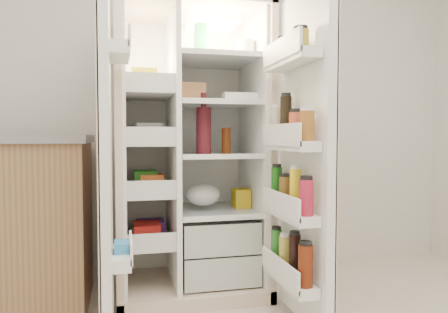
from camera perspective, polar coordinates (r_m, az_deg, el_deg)
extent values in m
cube|color=silver|center=(3.14, -3.31, 9.18)|extent=(4.00, 0.02, 2.70)
cube|color=beige|center=(3.03, -5.54, 0.88)|extent=(0.92, 0.04, 1.80)
cube|color=beige|center=(2.67, -13.93, 0.56)|extent=(0.04, 0.70, 1.80)
cube|color=beige|center=(2.81, 4.34, 0.74)|extent=(0.04, 0.70, 1.80)
cube|color=beige|center=(2.81, -4.63, 18.88)|extent=(0.92, 0.70, 0.04)
cube|color=beige|center=(2.87, -4.49, -16.79)|extent=(0.92, 0.70, 0.08)
cube|color=white|center=(3.00, -5.46, 1.24)|extent=(0.84, 0.02, 1.68)
cube|color=white|center=(2.67, -13.29, 1.00)|extent=(0.02, 0.62, 1.68)
cube|color=white|center=(2.80, 3.76, 1.14)|extent=(0.02, 0.62, 1.68)
cube|color=white|center=(2.69, -6.88, 1.06)|extent=(0.03, 0.62, 1.68)
cube|color=#B6BFB9|center=(2.83, -1.25, -13.95)|extent=(0.47, 0.52, 0.19)
cube|color=#B6BFB9|center=(2.78, -1.25, -10.00)|extent=(0.47, 0.52, 0.19)
cube|color=#FFD18C|center=(2.87, -1.59, 17.30)|extent=(0.30, 0.30, 0.02)
cube|color=silver|center=(2.75, -10.08, -10.92)|extent=(0.28, 0.58, 0.02)
cube|color=silver|center=(2.70, -10.13, -4.71)|extent=(0.28, 0.58, 0.02)
cube|color=silver|center=(2.67, -10.19, 1.67)|extent=(0.28, 0.58, 0.02)
cube|color=silver|center=(2.69, -10.24, 8.09)|extent=(0.28, 0.58, 0.02)
cube|color=silver|center=(2.77, -1.34, -7.19)|extent=(0.49, 0.58, 0.01)
cube|color=silver|center=(2.73, -1.35, 0.27)|extent=(0.49, 0.58, 0.01)
cube|color=silver|center=(2.74, -1.36, 6.97)|extent=(0.49, 0.58, 0.02)
cube|color=silver|center=(2.77, -1.36, 12.75)|extent=(0.49, 0.58, 0.02)
cube|color=red|center=(2.74, -10.09, -9.70)|extent=(0.16, 0.20, 0.10)
cube|color=#2E8B26|center=(2.69, -10.14, -3.23)|extent=(0.14, 0.18, 0.12)
cube|color=white|center=(2.67, -10.19, 2.64)|extent=(0.20, 0.22, 0.07)
cube|color=yellow|center=(2.69, -10.25, 9.78)|extent=(0.15, 0.16, 0.14)
cube|color=#562F8F|center=(2.74, -10.09, -9.81)|extent=(0.18, 0.20, 0.09)
cube|color=orange|center=(2.69, -10.14, -3.45)|extent=(0.14, 0.18, 0.10)
cube|color=white|center=(2.67, -10.20, 3.17)|extent=(0.16, 0.16, 0.12)
sphere|color=orange|center=(2.75, -3.52, -15.77)|extent=(0.07, 0.07, 0.07)
sphere|color=orange|center=(2.80, -1.79, -15.40)|extent=(0.07, 0.07, 0.07)
sphere|color=orange|center=(2.79, 0.48, -15.50)|extent=(0.07, 0.07, 0.07)
sphere|color=orange|center=(2.89, -3.01, -14.84)|extent=(0.07, 0.07, 0.07)
sphere|color=orange|center=(2.89, -0.92, -14.84)|extent=(0.07, 0.07, 0.07)
sphere|color=orange|center=(2.88, 1.27, -14.93)|extent=(0.07, 0.07, 0.07)
sphere|color=orange|center=(2.82, -4.43, -15.29)|extent=(0.07, 0.07, 0.07)
sphere|color=orange|center=(2.92, 0.18, -14.64)|extent=(0.07, 0.07, 0.07)
ellipsoid|color=#487527|center=(2.80, -1.34, -9.61)|extent=(0.26, 0.24, 0.11)
cylinder|color=#490F17|center=(2.60, -2.76, 3.45)|extent=(0.09, 0.09, 0.29)
cylinder|color=maroon|center=(2.73, 0.30, 2.16)|extent=(0.06, 0.06, 0.17)
cube|color=#20783B|center=(2.74, -3.17, 15.28)|extent=(0.07, 0.07, 0.21)
cylinder|color=white|center=(2.76, 2.85, 14.15)|extent=(0.12, 0.12, 0.11)
cylinder|color=olive|center=(2.81, -0.82, 13.59)|extent=(0.06, 0.06, 0.08)
cube|color=white|center=(2.68, 2.46, 7.88)|extent=(0.24, 0.10, 0.06)
cube|color=#BC7D4B|center=(2.68, -4.73, 8.51)|extent=(0.20, 0.11, 0.12)
ellipsoid|color=silver|center=(2.71, -2.84, -5.76)|extent=(0.22, 0.20, 0.14)
cube|color=gold|center=(2.82, 2.31, -5.60)|extent=(0.10, 0.12, 0.12)
cube|color=white|center=(2.12, -15.63, 0.00)|extent=(0.05, 0.40, 1.72)
cube|color=beige|center=(2.12, -16.30, 0.00)|extent=(0.01, 0.40, 1.72)
cube|color=white|center=(2.20, -13.59, -13.09)|extent=(0.09, 0.32, 0.06)
cube|color=white|center=(2.16, -13.89, 13.42)|extent=(0.09, 0.32, 0.06)
cube|color=#338CCC|center=(2.19, -13.60, -12.34)|extent=(0.07, 0.12, 0.10)
cube|color=white|center=(2.23, 10.89, 0.18)|extent=(0.05, 0.58, 1.72)
cube|color=beige|center=(2.24, 11.47, 0.19)|extent=(0.01, 0.58, 1.72)
cube|color=white|center=(2.32, 8.75, -15.87)|extent=(0.11, 0.50, 0.05)
cube|color=white|center=(2.23, 8.81, -7.56)|extent=(0.11, 0.50, 0.05)
cube|color=white|center=(2.20, 8.88, 1.46)|extent=(0.11, 0.50, 0.05)
cube|color=white|center=(2.23, 8.96, 12.59)|extent=(0.11, 0.50, 0.05)
cylinder|color=#631F0B|center=(2.10, 10.91, -14.24)|extent=(0.07, 0.07, 0.20)
cylinder|color=black|center=(2.21, 9.48, -13.09)|extent=(0.06, 0.06, 0.22)
cylinder|color=gold|center=(2.34, 8.20, -12.75)|extent=(0.06, 0.06, 0.18)
cylinder|color=#2B7B29|center=(2.45, 7.04, -11.88)|extent=(0.06, 0.06, 0.19)
cylinder|color=#AB1C37|center=(2.03, 10.99, -5.45)|extent=(0.07, 0.07, 0.17)
cylinder|color=yellow|center=(2.15, 9.55, -4.46)|extent=(0.06, 0.06, 0.21)
cylinder|color=brown|center=(2.27, 8.25, -4.70)|extent=(0.07, 0.07, 0.16)
cylinder|color=#185D15|center=(2.39, 7.09, -3.84)|extent=(0.06, 0.06, 0.20)
cylinder|color=#935920|center=(2.01, 11.08, 4.04)|extent=(0.07, 0.07, 0.14)
cylinder|color=#CC4E34|center=(2.13, 9.62, 3.98)|extent=(0.07, 0.07, 0.14)
cylinder|color=black|center=(2.25, 8.32, 5.06)|extent=(0.06, 0.06, 0.23)
cylinder|color=beige|center=(2.37, 7.14, 4.34)|extent=(0.06, 0.06, 0.18)
cylinder|color=olive|center=(2.13, 10.26, 15.07)|extent=(0.08, 0.08, 0.10)
cylinder|color=olive|center=(2.33, 8.01, 14.02)|extent=(0.08, 0.08, 0.10)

